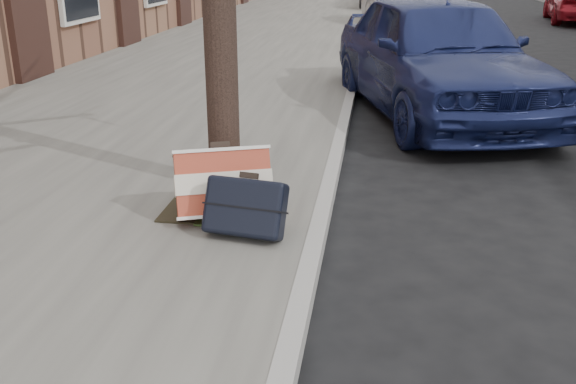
# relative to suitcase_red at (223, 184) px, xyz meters

# --- Properties ---
(ground) EXTENTS (120.00, 120.00, 0.00)m
(ground) POSITION_rel_suitcase_red_xyz_m (1.95, -0.94, -0.38)
(ground) COLOR black
(ground) RESTS_ON ground
(near_sidewalk) EXTENTS (5.00, 70.00, 0.12)m
(near_sidewalk) POSITION_rel_suitcase_red_xyz_m (-1.75, 14.06, -0.32)
(near_sidewalk) COLOR slate
(near_sidewalk) RESTS_ON ground
(dirt_patch) EXTENTS (0.85, 0.85, 0.02)m
(dirt_patch) POSITION_rel_suitcase_red_xyz_m (-0.05, 0.26, -0.25)
(dirt_patch) COLOR black
(dirt_patch) RESTS_ON near_sidewalk
(suitcase_red) EXTENTS (0.76, 0.58, 0.52)m
(suitcase_red) POSITION_rel_suitcase_red_xyz_m (0.00, 0.00, 0.00)
(suitcase_red) COLOR #9B321F
(suitcase_red) RESTS_ON near_sidewalk
(suitcase_navy) EXTENTS (0.60, 0.41, 0.43)m
(suitcase_navy) POSITION_rel_suitcase_red_xyz_m (0.22, -0.30, -0.05)
(suitcase_navy) COLOR black
(suitcase_navy) RESTS_ON near_sidewalk
(car_near_front) EXTENTS (2.93, 4.78, 1.52)m
(car_near_front) POSITION_rel_suitcase_red_xyz_m (1.78, 3.96, 0.38)
(car_near_front) COLOR #161E4C
(car_near_front) RESTS_ON ground
(car_near_mid) EXTENTS (2.58, 4.44, 1.38)m
(car_near_mid) POSITION_rel_suitcase_red_xyz_m (1.73, 13.97, 0.31)
(car_near_mid) COLOR #A6A9AD
(car_near_mid) RESTS_ON ground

